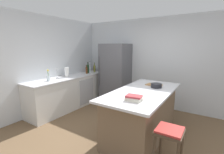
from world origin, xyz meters
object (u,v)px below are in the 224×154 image
at_px(kitchen_island, 143,113).
at_px(refrigerator, 115,74).
at_px(bar_stool, 169,137).
at_px(hot_sauce_bottle, 90,70).
at_px(mixing_bowl, 156,86).
at_px(syrup_bottle, 87,70).
at_px(cutting_board, 154,85).
at_px(sink_faucet, 57,73).
at_px(paper_towel_roll, 67,72).
at_px(olive_oil_bottle, 94,68).
at_px(soda_bottle, 90,68).
at_px(cookbook_stack, 134,98).
at_px(flower_vase, 48,77).
at_px(vinegar_bottle, 94,68).
at_px(wine_bottle, 88,69).
at_px(whiskey_bottle, 94,68).

bearing_deg(kitchen_island, refrigerator, 137.46).
xyz_separation_m(bar_stool, hot_sauce_bottle, (-3.13, 1.98, 0.46)).
relative_size(refrigerator, mixing_bowl, 8.37).
xyz_separation_m(refrigerator, syrup_bottle, (-0.84, -0.42, 0.10)).
bearing_deg(kitchen_island, cutting_board, 86.79).
height_order(bar_stool, cutting_board, cutting_board).
relative_size(sink_faucet, paper_towel_roll, 0.96).
xyz_separation_m(olive_oil_bottle, soda_bottle, (-0.04, -0.18, 0.02)).
distance_m(kitchen_island, refrigerator, 2.09).
distance_m(refrigerator, olive_oil_bottle, 0.83).
distance_m(soda_bottle, cookbook_stack, 3.04).
bearing_deg(cutting_board, flower_vase, -157.59).
bearing_deg(bar_stool, vinegar_bottle, 144.93).
bearing_deg(soda_bottle, olive_oil_bottle, 77.86).
relative_size(hot_sauce_bottle, cutting_board, 0.64).
bearing_deg(olive_oil_bottle, wine_bottle, -96.74).
height_order(hot_sauce_bottle, cookbook_stack, hot_sauce_bottle).
height_order(flower_vase, olive_oil_bottle, olive_oil_bottle).
bearing_deg(sink_faucet, cookbook_stack, -11.87).
bearing_deg(whiskey_bottle, soda_bottle, -73.50).
relative_size(syrup_bottle, cookbook_stack, 1.04).
xyz_separation_m(whiskey_bottle, mixing_bowl, (2.60, -1.15, -0.05)).
bearing_deg(cookbook_stack, hot_sauce_bottle, 143.50).
height_order(bar_stool, wine_bottle, wine_bottle).
height_order(wine_bottle, cookbook_stack, wine_bottle).
bearing_deg(soda_bottle, cutting_board, -14.19).
xyz_separation_m(refrigerator, sink_faucet, (-0.94, -1.48, 0.15)).
distance_m(soda_bottle, mixing_bowl, 2.61).
bearing_deg(wine_bottle, cutting_board, -11.90).
distance_m(kitchen_island, olive_oil_bottle, 2.74).
bearing_deg(sink_faucet, flower_vase, -76.07).
xyz_separation_m(soda_bottle, syrup_bottle, (0.02, -0.19, -0.04)).
bearing_deg(wine_bottle, syrup_bottle, -81.76).
distance_m(hot_sauce_bottle, cookbook_stack, 3.14).
distance_m(bar_stool, flower_vase, 3.11).
xyz_separation_m(syrup_bottle, mixing_bowl, (2.47, -0.59, -0.06)).
distance_m(hot_sauce_bottle, mixing_bowl, 2.70).
distance_m(sink_faucet, olive_oil_bottle, 1.44).
bearing_deg(sink_faucet, soda_bottle, 86.16).
bearing_deg(olive_oil_bottle, kitchen_island, -29.85).
bearing_deg(syrup_bottle, soda_bottle, 95.56).
relative_size(bar_stool, soda_bottle, 1.79).
relative_size(kitchen_island, soda_bottle, 5.50).
distance_m(whiskey_bottle, soda_bottle, 0.39).
bearing_deg(hot_sauce_bottle, refrigerator, 9.15).
bearing_deg(soda_bottle, sink_faucet, -93.84).
bearing_deg(kitchen_island, paper_towel_roll, 175.33).
bearing_deg(syrup_bottle, cutting_board, -9.92).
bearing_deg(refrigerator, paper_towel_roll, -127.48).
relative_size(flower_vase, olive_oil_bottle, 0.89).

